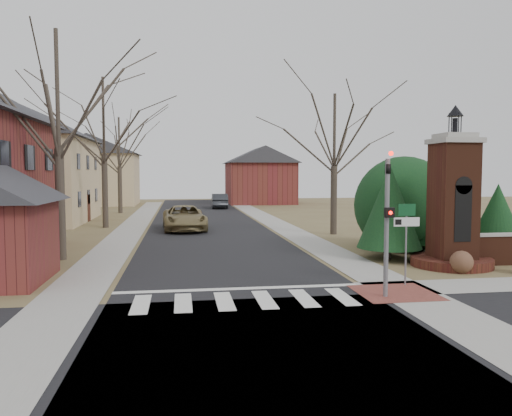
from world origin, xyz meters
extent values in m
plane|color=brown|center=(0.00, 0.00, 0.00)|extent=(120.00, 120.00, 0.00)
cube|color=black|center=(0.00, 22.00, 0.01)|extent=(8.00, 70.00, 0.01)
cube|color=black|center=(0.00, -3.00, 0.01)|extent=(120.00, 8.00, 0.01)
cube|color=silver|center=(0.00, 0.80, 0.01)|extent=(8.00, 2.20, 0.02)
cube|color=silver|center=(0.00, 2.30, 0.01)|extent=(8.00, 0.35, 0.02)
cube|color=gray|center=(5.20, 22.00, 0.01)|extent=(2.00, 60.00, 0.02)
cube|color=gray|center=(-5.20, 22.00, 0.01)|extent=(2.00, 60.00, 0.02)
cube|color=brown|center=(4.80, 1.00, 0.01)|extent=(2.40, 2.40, 0.02)
cylinder|color=slate|center=(4.30, 0.60, 2.10)|extent=(0.14, 0.14, 4.20)
imported|color=black|center=(4.30, 0.60, 4.05)|extent=(0.15, 0.18, 0.90)
sphere|color=#FF0C05|center=(4.30, 0.38, 4.35)|extent=(0.14, 0.14, 0.14)
cube|color=black|center=(4.30, 0.42, 2.60)|extent=(0.28, 0.16, 0.30)
sphere|color=#FF0C05|center=(4.30, 0.33, 2.60)|extent=(0.11, 0.11, 0.11)
cylinder|color=slate|center=(5.60, 2.00, 1.30)|extent=(0.06, 0.06, 2.60)
cube|color=silver|center=(5.60, 1.98, 2.15)|extent=(0.90, 0.03, 0.30)
cube|color=black|center=(5.30, 1.97, 2.15)|extent=(0.22, 0.02, 0.18)
cube|color=#0E4320|center=(5.60, 1.98, 2.55)|extent=(0.60, 0.03, 0.40)
cylinder|color=#4E2517|center=(9.00, 5.00, 0.18)|extent=(3.20, 3.20, 0.36)
cube|color=#4E2517|center=(9.00, 5.00, 2.50)|extent=(1.50, 1.50, 5.00)
cube|color=black|center=(9.00, 4.28, 2.20)|extent=(0.70, 0.10, 2.20)
cube|color=gray|center=(9.00, 5.00, 5.05)|extent=(1.70, 1.70, 0.20)
cube|color=gray|center=(9.00, 5.00, 5.25)|extent=(1.30, 1.30, 0.20)
cylinder|color=black|center=(9.00, 5.00, 5.65)|extent=(0.20, 0.20, 0.60)
cone|color=black|center=(9.00, 5.00, 6.25)|extent=(0.64, 0.64, 0.45)
cube|color=#CBB187|center=(-13.50, 27.00, 3.20)|extent=(9.00, 12.00, 6.40)
cube|color=#CBB187|center=(-12.00, 48.00, 3.00)|extent=(10.00, 8.00, 6.00)
cube|color=#CBB187|center=(-14.80, 46.40, 6.99)|extent=(0.75, 0.75, 3.08)
cube|color=maroon|center=(8.00, 48.00, 2.50)|extent=(8.00, 8.00, 5.00)
cube|color=maroon|center=(5.76, 46.40, 5.90)|extent=(0.75, 0.75, 2.80)
cylinder|color=#473D33|center=(7.20, 7.00, 0.25)|extent=(0.20, 0.20, 0.50)
cone|color=#10321A|center=(7.20, 7.00, 2.30)|extent=(2.80, 2.80, 3.60)
cylinder|color=#473D33|center=(10.50, 8.20, 0.25)|extent=(0.20, 0.20, 0.50)
cone|color=#10321A|center=(10.50, 8.20, 2.60)|extent=(3.40, 3.40, 4.20)
cylinder|color=#473D33|center=(12.50, 7.20, 0.25)|extent=(0.20, 0.20, 0.50)
cone|color=#10321A|center=(12.50, 7.20, 1.90)|extent=(2.40, 2.40, 2.80)
sphere|color=#10321A|center=(9.00, 9.50, 2.40)|extent=(4.80, 4.80, 4.80)
cylinder|color=#473D33|center=(-7.00, 9.00, 2.42)|extent=(0.40, 0.40, 4.83)
cylinder|color=#473D33|center=(-7.00, 22.00, 2.52)|extent=(0.40, 0.40, 5.04)
cylinder|color=#473D33|center=(-7.50, 35.00, 2.21)|extent=(0.40, 0.40, 4.41)
cylinder|color=#473D33|center=(7.50, 16.00, 2.10)|extent=(0.40, 0.40, 4.20)
imported|color=olive|center=(-1.60, 19.62, 0.82)|extent=(3.01, 6.00, 1.63)
imported|color=#313439|center=(2.33, 40.19, 0.78)|extent=(1.81, 4.80, 1.56)
sphere|color=brown|center=(8.60, 3.60, 0.43)|extent=(0.86, 0.86, 0.86)
camera|label=1|loc=(-1.85, -13.60, 3.77)|focal=35.00mm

